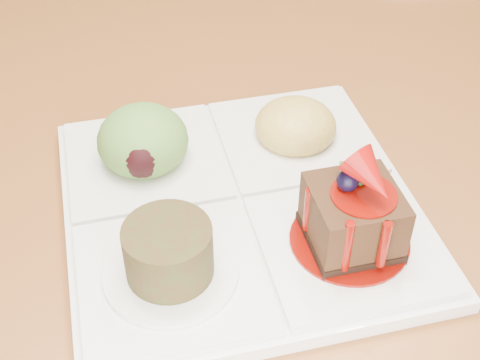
{
  "coord_description": "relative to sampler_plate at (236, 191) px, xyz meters",
  "views": [
    {
      "loc": [
        -0.15,
        -1.13,
        1.12
      ],
      "look_at": [
        -0.12,
        -0.75,
        0.79
      ],
      "focal_mm": 50.0,
      "sensor_mm": 36.0,
      "label": 1
    }
  ],
  "objects": [
    {
      "name": "sampler_plate",
      "position": [
        0.0,
        0.0,
        0.0
      ],
      "size": [
        0.31,
        0.31,
        0.1
      ],
      "rotation": [
        0.0,
        0.0,
        0.17
      ],
      "color": "white",
      "rests_on": "dining_table"
    },
    {
      "name": "ground",
      "position": [
        0.12,
        0.75,
        -0.77
      ],
      "size": [
        6.0,
        6.0,
        0.0
      ],
      "primitive_type": "plane",
      "color": "#523217"
    }
  ]
}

